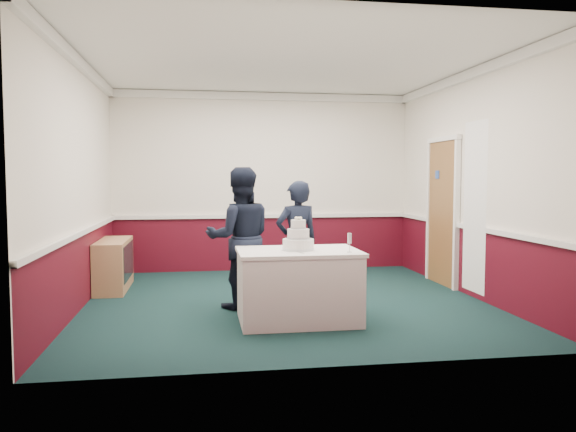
{
  "coord_description": "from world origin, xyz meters",
  "views": [
    {
      "loc": [
        -1.07,
        -6.98,
        1.59
      ],
      "look_at": [
        0.02,
        -0.1,
        1.1
      ],
      "focal_mm": 35.0,
      "sensor_mm": 36.0,
      "label": 1
    }
  ],
  "objects": [
    {
      "name": "champagne_flute",
      "position": [
        0.49,
        -1.27,
        0.93
      ],
      "size": [
        0.05,
        0.05,
        0.21
      ],
      "color": "silver",
      "rests_on": "cake_table"
    },
    {
      "name": "person_man",
      "position": [
        -0.59,
        -0.23,
        0.85
      ],
      "size": [
        0.86,
        0.68,
        1.7
      ],
      "primitive_type": "imported",
      "rotation": [
        0.0,
        0.0,
        3.19
      ],
      "color": "black",
      "rests_on": "ground"
    },
    {
      "name": "cake_knife",
      "position": [
        -0.04,
        -1.19,
        0.79
      ],
      "size": [
        0.08,
        0.21,
        0.0
      ],
      "primitive_type": "cube",
      "rotation": [
        0.0,
        0.0,
        0.33
      ],
      "color": "silver",
      "rests_on": "cake_table"
    },
    {
      "name": "sideboard",
      "position": [
        -2.28,
        1.14,
        0.35
      ],
      "size": [
        0.41,
        1.2,
        0.7
      ],
      "color": "tan",
      "rests_on": "ground"
    },
    {
      "name": "wedding_cake",
      "position": [
        -0.01,
        -0.99,
        0.9
      ],
      "size": [
        0.35,
        0.35,
        0.36
      ],
      "color": "white",
      "rests_on": "cake_table"
    },
    {
      "name": "room_shell",
      "position": [
        0.08,
        0.61,
        1.97
      ],
      "size": [
        5.0,
        5.0,
        3.0
      ],
      "color": "white",
      "rests_on": "ground"
    },
    {
      "name": "ground",
      "position": [
        0.0,
        0.0,
        0.0
      ],
      "size": [
        5.0,
        5.0,
        0.0
      ],
      "primitive_type": "plane",
      "color": "#122D2D",
      "rests_on": "ground"
    },
    {
      "name": "person_woman",
      "position": [
        0.13,
        -0.1,
        0.77
      ],
      "size": [
        0.63,
        0.49,
        1.54
      ],
      "primitive_type": "imported",
      "rotation": [
        0.0,
        0.0,
        3.39
      ],
      "color": "black",
      "rests_on": "ground"
    },
    {
      "name": "cake_table",
      "position": [
        -0.01,
        -0.99,
        0.4
      ],
      "size": [
        1.32,
        0.92,
        0.79
      ],
      "color": "white",
      "rests_on": "ground"
    }
  ]
}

